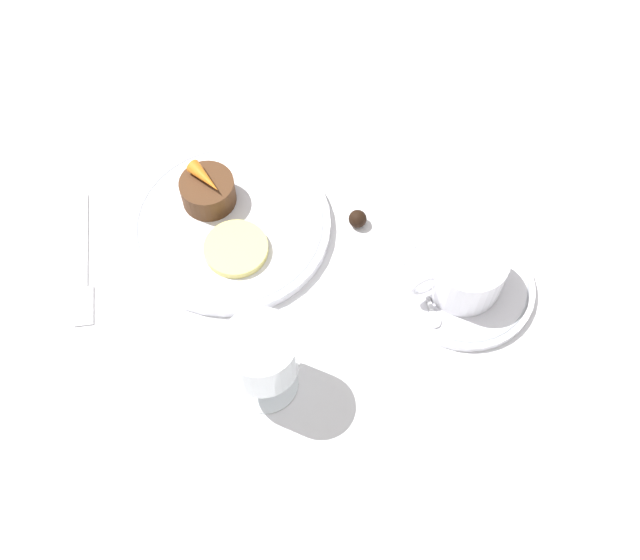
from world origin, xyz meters
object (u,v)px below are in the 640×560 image
object	(u,v)px
dinner_plate	(230,224)
dessert_cake	(207,192)
fork	(84,272)
wine_glass	(262,356)
coffee_cup	(466,270)

from	to	relation	value
dinner_plate	dessert_cake	bearing A→B (deg)	-70.39
fork	dessert_cake	world-z (taller)	dessert_cake
dinner_plate	wine_glass	xyz separation A→B (m)	(0.03, 0.20, 0.07)
wine_glass	dessert_cake	world-z (taller)	wine_glass
dinner_plate	coffee_cup	bearing A→B (deg)	141.37
dinner_plate	wine_glass	size ratio (longest dim) A/B	2.19
fork	coffee_cup	bearing A→B (deg)	155.75
coffee_cup	wine_glass	distance (m)	0.25
wine_glass	coffee_cup	bearing A→B (deg)	-173.60
dinner_plate	wine_glass	bearing A→B (deg)	82.26
coffee_cup	fork	distance (m)	0.44
wine_glass	dessert_cake	bearing A→B (deg)	-93.19
dinner_plate	coffee_cup	world-z (taller)	coffee_cup
wine_glass	fork	distance (m)	0.27
fork	dessert_cake	xyz separation A→B (m)	(-0.17, -0.04, 0.03)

